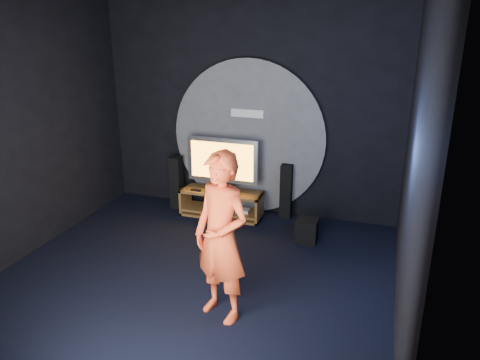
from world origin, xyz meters
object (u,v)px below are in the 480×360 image
Objects in this scene: tv at (222,162)px; tower_speaker_right at (286,191)px; subwoofer at (307,231)px; media_console at (222,205)px; player at (221,238)px; tower_speaker_left at (176,182)px.

tower_speaker_right is at bearing 12.57° from tv.
tv is at bearing 159.80° from subwoofer.
media_console is 0.71× the size of player.
media_console is 1.62m from subwoofer.
tv is 1.31× the size of tower_speaker_right.
tower_speaker_left is (-0.88, 0.05, -0.47)m from tv.
media_console is at bearing -163.86° from tower_speaker_right.
tower_speaker_left reaches higher than subwoofer.
media_console is 3.92× the size of subwoofer.
tower_speaker_right is 0.48× the size of player.
tv is at bearing -3.10° from tower_speaker_left.
subwoofer is at bearing -57.96° from tower_speaker_right.
subwoofer is at bearing -20.20° from tv.
tv reaches higher than tower_speaker_left.
player is at bearing -69.79° from media_console.
tv reaches higher than tower_speaker_right.
media_console is at bearing 132.72° from player.
tower_speaker_left is 1.93m from tower_speaker_right.
tower_speaker_right reaches higher than subwoofer.
media_console is 0.74m from tv.
player reaches higher than subwoofer.
media_console reaches higher than subwoofer.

